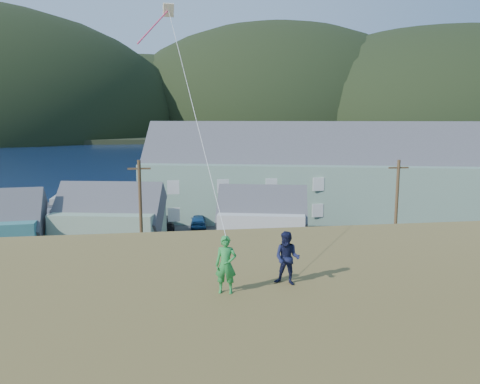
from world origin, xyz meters
name	(u,v)px	position (x,y,z in m)	size (l,w,h in m)	color
ground	(210,286)	(0.00, 0.00, 0.00)	(900.00, 900.00, 0.00)	#0A1638
grass_strip	(212,296)	(0.00, -2.00, 0.05)	(110.00, 8.00, 0.10)	#4C3D19
waterfront_lot	(197,229)	(0.00, 17.00, 0.06)	(72.00, 36.00, 0.12)	#28282B
wharf	(150,192)	(-6.00, 40.00, 0.45)	(26.00, 14.00, 0.90)	gray
far_shore	(176,130)	(0.00, 330.00, 1.00)	(900.00, 320.00, 2.00)	black
far_hills	(230,131)	(35.59, 279.38, 2.00)	(760.00, 265.00, 143.00)	black
lodge	(312,174)	(13.55, 20.38, 5.24)	(40.30, 19.99, 13.66)	gray
shed_palegreen_near	(110,217)	(-8.33, 11.99, 2.67)	(10.75, 7.93, 7.08)	gray
shed_white	(262,217)	(5.76, 10.49, 2.55)	(9.35, 7.26, 6.64)	beige
shed_palegreen_far	(186,192)	(-0.84, 27.21, 2.45)	(9.59, 5.58, 6.37)	slate
utility_poles	(164,222)	(-3.14, 1.50, 4.46)	(33.68, 0.24, 8.79)	#47331E
parked_cars	(96,219)	(-10.90, 19.74, 0.84)	(23.32, 11.60, 1.52)	slate
kite_flyer_green	(226,265)	(-1.03, -19.62, 7.99)	(0.58, 0.38, 1.59)	#248538
kite_flyer_navy	(287,258)	(0.77, -19.22, 7.97)	(0.75, 0.58, 1.54)	#151939
kite_rig	(167,15)	(-2.50, -10.55, 16.21)	(1.34, 4.98, 12.29)	beige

